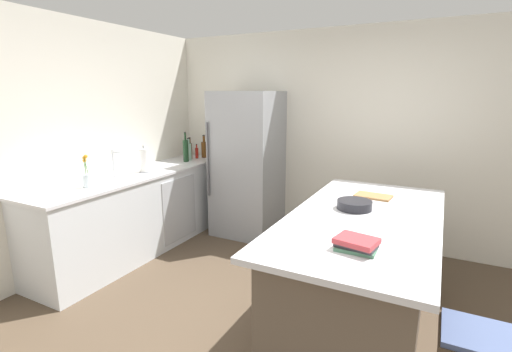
% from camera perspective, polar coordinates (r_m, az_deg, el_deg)
% --- Properties ---
extents(ground_plane, '(7.20, 7.20, 0.00)m').
position_cam_1_polar(ground_plane, '(3.08, 2.43, -23.78)').
color(ground_plane, '#4C3D2D').
extents(wall_rear, '(6.00, 0.10, 2.60)m').
position_cam_1_polar(wall_rear, '(4.65, 14.37, 5.76)').
color(wall_rear, silver).
rests_on(wall_rear, ground_plane).
extents(wall_left, '(0.10, 6.00, 2.60)m').
position_cam_1_polar(wall_left, '(4.18, -29.60, 3.74)').
color(wall_left, silver).
rests_on(wall_left, ground_plane).
extents(counter_run_left, '(0.67, 2.66, 0.94)m').
position_cam_1_polar(counter_run_left, '(4.56, -17.58, -5.29)').
color(counter_run_left, silver).
rests_on(counter_run_left, ground_plane).
extents(kitchen_island, '(1.06, 2.16, 0.94)m').
position_cam_1_polar(kitchen_island, '(3.06, 16.05, -14.18)').
color(kitchen_island, brown).
rests_on(kitchen_island, ground_plane).
extents(refrigerator, '(0.79, 0.74, 1.86)m').
position_cam_1_polar(refrigerator, '(4.76, -1.37, 1.82)').
color(refrigerator, '#93969B').
rests_on(refrigerator, ground_plane).
extents(bar_stool, '(0.36, 0.36, 0.63)m').
position_cam_1_polar(bar_stool, '(2.41, 30.99, -22.44)').
color(bar_stool, '#473828').
rests_on(bar_stool, ground_plane).
extents(sink_faucet, '(0.15, 0.05, 0.30)m').
position_cam_1_polar(sink_faucet, '(4.26, -21.23, 1.88)').
color(sink_faucet, silver).
rests_on(sink_faucet, counter_run_left).
extents(flower_vase, '(0.08, 0.08, 0.33)m').
position_cam_1_polar(flower_vase, '(3.91, -24.89, -0.24)').
color(flower_vase, silver).
rests_on(flower_vase, counter_run_left).
extents(paper_towel_roll, '(0.14, 0.14, 0.31)m').
position_cam_1_polar(paper_towel_roll, '(4.43, -17.03, 2.28)').
color(paper_towel_roll, gray).
rests_on(paper_towel_roll, counter_run_left).
extents(whiskey_bottle, '(0.08, 0.08, 0.32)m').
position_cam_1_polar(whiskey_bottle, '(5.28, -8.09, 4.21)').
color(whiskey_bottle, brown).
rests_on(whiskey_bottle, counter_run_left).
extents(hot_sauce_bottle, '(0.04, 0.04, 0.20)m').
position_cam_1_polar(hot_sauce_bottle, '(5.25, -9.22, 3.62)').
color(hot_sauce_bottle, red).
rests_on(hot_sauce_bottle, counter_run_left).
extents(syrup_bottle, '(0.06, 0.06, 0.30)m').
position_cam_1_polar(syrup_bottle, '(5.19, -10.28, 3.98)').
color(syrup_bottle, '#5B3319').
rests_on(syrup_bottle, counter_run_left).
extents(gin_bottle, '(0.08, 0.08, 0.30)m').
position_cam_1_polar(gin_bottle, '(5.09, -10.46, 3.84)').
color(gin_bottle, '#8CB79E').
rests_on(gin_bottle, counter_run_left).
extents(wine_bottle, '(0.07, 0.07, 0.40)m').
position_cam_1_polar(wine_bottle, '(4.98, -10.91, 3.97)').
color(wine_bottle, '#19381E').
rests_on(wine_bottle, counter_run_left).
extents(cookbook_stack, '(0.26, 0.22, 0.07)m').
position_cam_1_polar(cookbook_stack, '(2.25, 15.38, -10.18)').
color(cookbook_stack, '#4C7F60').
rests_on(cookbook_stack, kitchen_island).
extents(mixing_bowl, '(0.27, 0.27, 0.07)m').
position_cam_1_polar(mixing_bowl, '(3.01, 15.10, -4.36)').
color(mixing_bowl, black).
rests_on(mixing_bowl, kitchen_island).
extents(cutting_board, '(0.32, 0.22, 0.02)m').
position_cam_1_polar(cutting_board, '(3.41, 17.82, -3.00)').
color(cutting_board, '#9E7042').
rests_on(cutting_board, kitchen_island).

